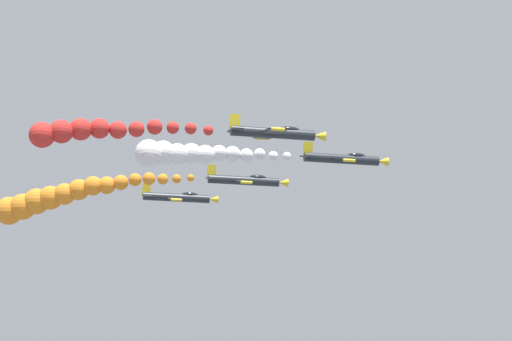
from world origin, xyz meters
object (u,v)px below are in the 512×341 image
airplane_left_inner (245,180)px  airplane_left_outer (178,197)px  airplane_right_inner (274,133)px  airplane_lead (343,159)px

airplane_left_inner → airplane_left_outer: 12.98m
airplane_left_inner → airplane_left_outer: airplane_left_outer is taller
airplane_right_inner → airplane_left_outer: size_ratio=1.00×
airplane_lead → airplane_right_inner: 13.57m
airplane_lead → airplane_right_inner: airplane_lead is taller
airplane_left_inner → airplane_left_outer: (-10.62, -7.44, 0.38)m
airplane_lead → airplane_right_inner: bearing=-48.2°
airplane_right_inner → airplane_left_outer: 30.25m
airplane_lead → airplane_right_inner: (9.04, -10.10, -0.71)m
airplane_lead → airplane_left_outer: (-20.29, -17.46, 0.09)m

